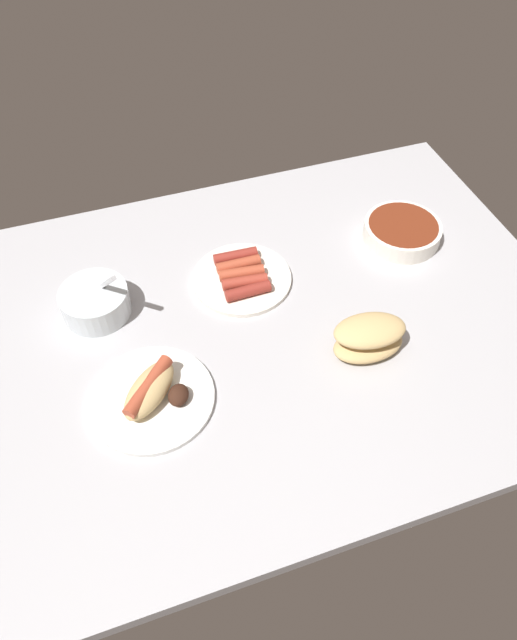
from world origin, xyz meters
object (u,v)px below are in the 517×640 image
bread_stack (369,337)px  plate_sausages (242,276)px  bowl_coleslaw (95,301)px  bowl_chili (402,231)px  plate_hotdog_assembled (152,394)px

bread_stack → plate_sausages: 30.11cm
bread_stack → plate_sausages: bearing=124.1°
plate_sausages → bowl_coleslaw: bearing=178.2°
bread_stack → bowl_coleslaw: 53.32cm
plate_sausages → bowl_chili: bowl_chili is taller
bowl_coleslaw → bread_stack: bearing=-28.9°
plate_sausages → plate_hotdog_assembled: bearing=-136.1°
plate_hotdog_assembled → plate_sausages: size_ratio=1.08×
plate_hotdog_assembled → bowl_chili: (61.43, 23.90, 0.44)cm
bowl_coleslaw → bowl_chili: (67.42, 0.00, -0.93)cm
bread_stack → plate_hotdog_assembled: bearing=177.3°
plate_hotdog_assembled → bowl_chili: size_ratio=1.32×
plate_hotdog_assembled → bowl_chili: bearing=21.3°
bowl_coleslaw → plate_sausages: size_ratio=0.72×
plate_sausages → bowl_chili: size_ratio=1.22×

